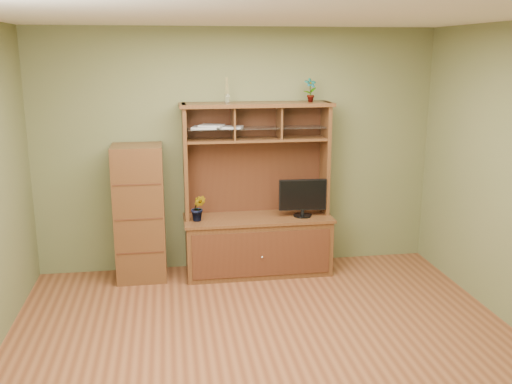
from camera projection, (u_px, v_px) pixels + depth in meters
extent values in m
cube|color=brown|center=(268.00, 348.00, 4.83)|extent=(4.50, 4.00, 0.02)
cube|color=white|center=(270.00, 13.00, 4.18)|extent=(4.50, 4.00, 0.02)
cube|color=#5F663C|center=(237.00, 150.00, 6.43)|extent=(4.50, 0.02, 2.70)
cube|color=#5F663C|center=(348.00, 298.00, 2.58)|extent=(4.50, 0.02, 2.70)
cube|color=#422213|center=(258.00, 246.00, 6.42)|extent=(1.60, 0.55, 0.62)
cube|color=#3E1D11|center=(262.00, 254.00, 6.15)|extent=(1.50, 0.01, 0.50)
sphere|color=silver|center=(262.00, 257.00, 6.14)|extent=(0.02, 0.02, 0.02)
cube|color=#422213|center=(258.00, 218.00, 6.34)|extent=(1.64, 0.59, 0.03)
cube|color=#422213|center=(185.00, 162.00, 6.16)|extent=(0.04, 0.35, 1.25)
cube|color=#422213|center=(325.00, 158.00, 6.40)|extent=(0.04, 0.35, 1.25)
cube|color=#3E1D11|center=(254.00, 157.00, 6.44)|extent=(1.52, 0.02, 1.25)
cube|color=#422213|center=(256.00, 105.00, 6.14)|extent=(1.66, 0.40, 0.04)
cube|color=#422213|center=(256.00, 140.00, 6.23)|extent=(1.52, 0.32, 0.02)
cube|color=#422213|center=(233.00, 123.00, 6.14)|extent=(0.02, 0.31, 0.35)
cube|color=#422213|center=(279.00, 122.00, 6.22)|extent=(0.02, 0.31, 0.35)
cube|color=silver|center=(257.00, 128.00, 6.19)|extent=(1.50, 0.27, 0.01)
cylinder|color=black|center=(302.00, 215.00, 6.35)|extent=(0.20, 0.20, 0.02)
cylinder|color=black|center=(302.00, 212.00, 6.34)|extent=(0.04, 0.04, 0.06)
cube|color=black|center=(303.00, 195.00, 6.29)|extent=(0.53, 0.07, 0.34)
imported|color=#36561D|center=(198.00, 208.00, 6.14)|extent=(0.18, 0.16, 0.29)
imported|color=#326222|center=(310.00, 90.00, 6.19)|extent=(0.15, 0.11, 0.26)
cylinder|color=silver|center=(227.00, 98.00, 6.07)|extent=(0.05, 0.05, 0.10)
cylinder|color=#95824A|center=(227.00, 85.00, 6.04)|extent=(0.04, 0.04, 0.18)
cube|color=#B7B7BC|center=(205.00, 127.00, 6.11)|extent=(0.31, 0.26, 0.02)
cube|color=#B7B7BC|center=(212.00, 125.00, 6.11)|extent=(0.30, 0.27, 0.02)
cube|color=#B7B7BC|center=(230.00, 127.00, 6.15)|extent=(0.31, 0.27, 0.02)
cube|color=#422213|center=(140.00, 213.00, 6.15)|extent=(0.53, 0.48, 1.48)
cube|color=#3E1D11|center=(141.00, 253.00, 6.01)|extent=(0.49, 0.01, 0.02)
cube|color=#3E1D11|center=(139.00, 219.00, 5.92)|extent=(0.49, 0.01, 0.01)
cube|color=#3E1D11|center=(137.00, 185.00, 5.83)|extent=(0.49, 0.01, 0.02)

